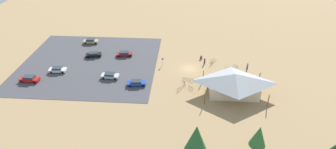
% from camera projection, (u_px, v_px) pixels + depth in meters
% --- Properties ---
extents(ground, '(160.00, 160.00, 0.00)m').
position_uv_depth(ground, '(189.00, 69.00, 74.74)').
color(ground, '#9E7F56').
rests_on(ground, ground).
extents(parking_lot_asphalt, '(36.26, 33.84, 0.05)m').
position_uv_depth(parking_lot_asphalt, '(90.00, 63.00, 77.25)').
color(parking_lot_asphalt, '#424247').
rests_on(parking_lot_asphalt, ground).
extents(bike_pavilion, '(13.89, 9.52, 5.16)m').
position_uv_depth(bike_pavilion, '(234.00, 82.00, 63.78)').
color(bike_pavilion, beige).
rests_on(bike_pavilion, ground).
extents(trash_bin, '(0.60, 0.60, 0.90)m').
position_uv_depth(trash_bin, '(201.00, 57.00, 79.02)').
color(trash_bin, brown).
rests_on(trash_bin, ground).
extents(lot_sign, '(0.56, 0.08, 2.20)m').
position_uv_depth(lot_sign, '(163.00, 61.00, 75.53)').
color(lot_sign, '#99999E').
rests_on(lot_sign, ground).
extents(pine_center, '(2.82, 2.82, 6.48)m').
position_uv_depth(pine_center, '(259.00, 136.00, 47.27)').
color(pine_center, brown).
rests_on(pine_center, ground).
extents(pine_far_west, '(3.90, 3.90, 7.38)m').
position_uv_depth(pine_far_west, '(196.00, 139.00, 46.47)').
color(pine_far_west, brown).
rests_on(pine_far_west, ground).
extents(bicycle_purple_yard_left, '(0.59, 1.71, 0.82)m').
position_uv_depth(bicycle_purple_yard_left, '(184.00, 83.00, 68.05)').
color(bicycle_purple_yard_left, black).
rests_on(bicycle_purple_yard_left, ground).
extents(bicycle_black_near_porch, '(1.16, 1.35, 0.79)m').
position_uv_depth(bicycle_black_near_porch, '(202.00, 79.00, 69.64)').
color(bicycle_black_near_porch, black).
rests_on(bicycle_black_near_porch, ground).
extents(bicycle_yellow_back_row, '(1.22, 1.32, 0.89)m').
position_uv_depth(bicycle_yellow_back_row, '(179.00, 89.00, 66.09)').
color(bicycle_yellow_back_row, black).
rests_on(bicycle_yellow_back_row, ground).
extents(bicycle_teal_yard_front, '(1.61, 0.48, 0.80)m').
position_uv_depth(bicycle_teal_yard_front, '(185.00, 79.00, 69.83)').
color(bicycle_teal_yard_front, black).
rests_on(bicycle_teal_yard_front, ground).
extents(bicycle_red_edge_south, '(1.46, 1.08, 0.82)m').
position_uv_depth(bicycle_red_edge_south, '(236.00, 66.00, 75.00)').
color(bicycle_red_edge_south, black).
rests_on(bicycle_red_edge_south, ground).
extents(bicycle_silver_trailside, '(0.51, 1.67, 0.79)m').
position_uv_depth(bicycle_silver_trailside, '(235.00, 69.00, 73.65)').
color(bicycle_silver_trailside, black).
rests_on(bicycle_silver_trailside, ground).
extents(bicycle_white_front_row, '(1.61, 0.63, 0.85)m').
position_uv_depth(bicycle_white_front_row, '(229.00, 68.00, 74.15)').
color(bicycle_white_front_row, black).
rests_on(bicycle_white_front_row, ground).
extents(bicycle_blue_edge_north, '(1.52, 0.79, 0.78)m').
position_uv_depth(bicycle_blue_edge_north, '(192.00, 80.00, 69.40)').
color(bicycle_blue_edge_north, black).
rests_on(bicycle_blue_edge_north, ground).
extents(bicycle_green_by_bin, '(1.67, 0.63, 0.92)m').
position_uv_depth(bicycle_green_by_bin, '(213.00, 60.00, 77.74)').
color(bicycle_green_by_bin, black).
rests_on(bicycle_green_by_bin, ground).
extents(bicycle_orange_yard_center, '(1.23, 1.20, 0.83)m').
position_uv_depth(bicycle_orange_yard_center, '(191.00, 87.00, 66.61)').
color(bicycle_orange_yard_center, black).
rests_on(bicycle_orange_yard_center, ground).
extents(bicycle_purple_yard_right, '(1.11, 1.50, 0.89)m').
position_uv_depth(bicycle_purple_yard_right, '(211.00, 64.00, 76.15)').
color(bicycle_purple_yard_right, black).
rests_on(bicycle_purple_yard_right, ground).
extents(car_blue_aisle_side, '(4.57, 2.25, 1.31)m').
position_uv_depth(car_blue_aisle_side, '(136.00, 83.00, 67.66)').
color(car_blue_aisle_side, '#1E42B2').
rests_on(car_blue_aisle_side, parking_lot_asphalt).
extents(car_black_mid_lot, '(4.54, 2.71, 1.34)m').
position_uv_depth(car_black_mid_lot, '(94.00, 54.00, 79.99)').
color(car_black_mid_lot, black).
rests_on(car_black_mid_lot, parking_lot_asphalt).
extents(car_red_inner_stall, '(4.69, 2.04, 1.45)m').
position_uv_depth(car_red_inner_stall, '(29.00, 79.00, 69.13)').
color(car_red_inner_stall, red).
rests_on(car_red_inner_stall, parking_lot_asphalt).
extents(car_maroon_by_curb, '(4.60, 2.49, 1.34)m').
position_uv_depth(car_maroon_by_curb, '(124.00, 54.00, 80.35)').
color(car_maroon_by_curb, maroon).
rests_on(car_maroon_by_curb, parking_lot_asphalt).
extents(car_silver_near_entry, '(4.44, 2.08, 1.36)m').
position_uv_depth(car_silver_near_entry, '(110.00, 76.00, 70.42)').
color(car_silver_near_entry, '#BCBCC1').
rests_on(car_silver_near_entry, parking_lot_asphalt).
extents(car_tan_front_row, '(4.53, 2.19, 1.45)m').
position_uv_depth(car_tan_front_row, '(91.00, 41.00, 87.37)').
color(car_tan_front_row, tan).
rests_on(car_tan_front_row, parking_lot_asphalt).
extents(car_white_back_corner, '(4.37, 2.04, 1.36)m').
position_uv_depth(car_white_back_corner, '(58.00, 70.00, 72.85)').
color(car_white_back_corner, white).
rests_on(car_white_back_corner, parking_lot_asphalt).
extents(visitor_near_lot, '(0.40, 0.39, 1.76)m').
position_uv_depth(visitor_near_lot, '(248.00, 66.00, 74.18)').
color(visitor_near_lot, '#2D3347').
rests_on(visitor_near_lot, ground).
extents(visitor_by_pavilion, '(0.40, 0.39, 1.79)m').
position_uv_depth(visitor_by_pavilion, '(205.00, 61.00, 76.35)').
color(visitor_by_pavilion, '#2D3347').
rests_on(visitor_by_pavilion, ground).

